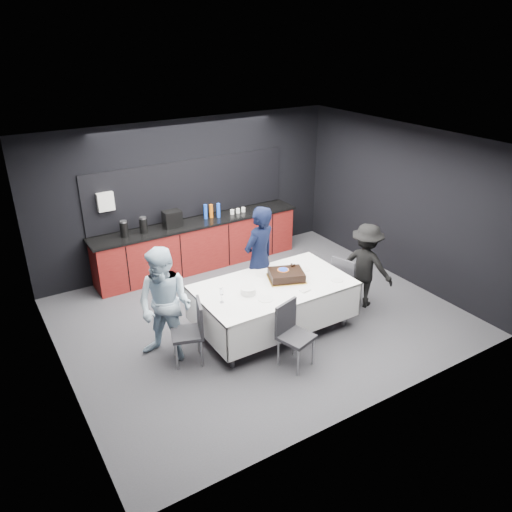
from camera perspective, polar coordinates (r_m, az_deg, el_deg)
The scene contains 18 objects.
ground at distance 8.14m, azimuth 0.37°, elevation -6.97°, with size 6.00×6.00×0.00m, color #444449.
room_shell at distance 7.33m, azimuth 0.41°, elevation 5.45°, with size 6.04×5.04×2.82m.
kitchenette at distance 9.63m, azimuth -6.72°, elevation 1.76°, with size 4.10×0.64×2.05m.
party_table at distance 7.53m, azimuth 2.00°, elevation -4.19°, with size 2.32×1.32×0.78m.
cake_assembly at distance 7.60m, azimuth 3.49°, elevation -2.18°, with size 0.67×0.61×0.17m.
plate_stack at distance 7.19m, azimuth -0.88°, elevation -3.98°, with size 0.22×0.22×0.10m, color white.
loose_plate_near at distance 7.07m, azimuth 1.11°, elevation -4.93°, with size 0.22×0.22×0.01m, color white.
loose_plate_right_a at distance 7.93m, azimuth 5.54°, elevation -1.53°, with size 0.18×0.18×0.01m, color white.
loose_plate_right_b at distance 7.67m, azimuth 9.25°, elevation -2.73°, with size 0.18×0.18×0.01m, color white.
loose_plate_far at distance 7.73m, azimuth 0.59°, elevation -2.14°, with size 0.18×0.18×0.01m, color white.
fork_pile at distance 7.31m, azimuth 5.63°, elevation -3.89°, with size 0.16×0.10×0.02m, color white.
champagne_flute at distance 6.94m, azimuth -3.96°, elevation -4.16°, with size 0.06×0.06×0.22m.
chair_left at distance 6.95m, azimuth -7.28°, elevation -8.13°, with size 0.53×0.53×0.92m.
chair_right at distance 8.28m, azimuth 10.18°, elevation -2.58°, with size 0.53×0.53×0.92m.
chair_near at distance 6.87m, azimuth 4.10°, elevation -8.42°, with size 0.52×0.52×0.92m.
person_center at distance 8.01m, azimuth 0.37°, elevation -0.32°, with size 0.65×0.42×1.77m, color black.
person_left at distance 6.92m, azimuth -10.36°, elevation -5.60°, with size 0.81×0.63×1.67m, color silver.
person_right at distance 8.37m, azimuth 12.41°, elevation -1.07°, with size 0.93×0.53×1.44m, color black.
Camera 1 is at (-3.68, -5.85, 4.31)m, focal length 35.00 mm.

